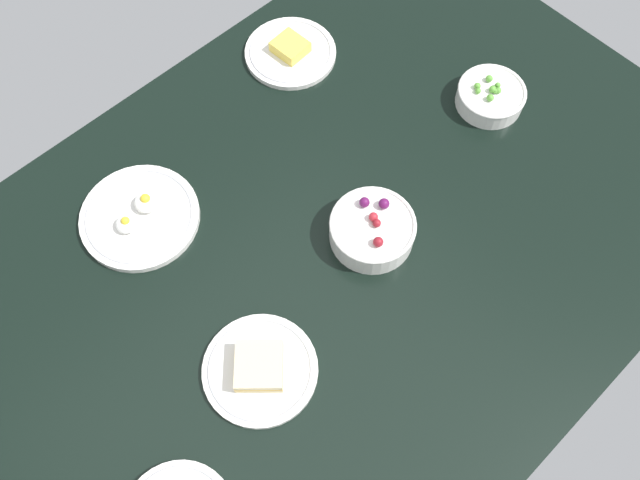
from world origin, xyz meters
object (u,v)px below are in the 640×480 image
Objects in this scene: bowl_berries at (372,229)px; plate_eggs at (140,216)px; bowl_peas at (490,95)px; plate_cheese at (290,52)px; plate_sandwich at (260,369)px.

bowl_berries reaches higher than plate_eggs.
plate_eggs is (-68.80, 27.08, -1.28)cm from bowl_peas.
plate_cheese is at bearing 66.67° from bowl_berries.
bowl_berries is at bearing -48.14° from plate_eggs.
bowl_peas is 40.05cm from bowl_berries.
bowl_berries reaches higher than bowl_peas.
plate_eggs is at bearing 131.86° from bowl_berries.
plate_sandwich is at bearing -94.16° from plate_eggs.
plate_cheese is at bearing 43.69° from plate_sandwich.
plate_cheese is 1.24× the size of bowl_berries.
bowl_peas reaches higher than plate_sandwich.
plate_sandwich is 0.87× the size of plate_eggs.
bowl_berries is (31.86, 5.16, 1.63)cm from plate_sandwich.
bowl_berries is at bearing -113.33° from plate_cheese.
bowl_berries is 43.67cm from plate_eggs.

